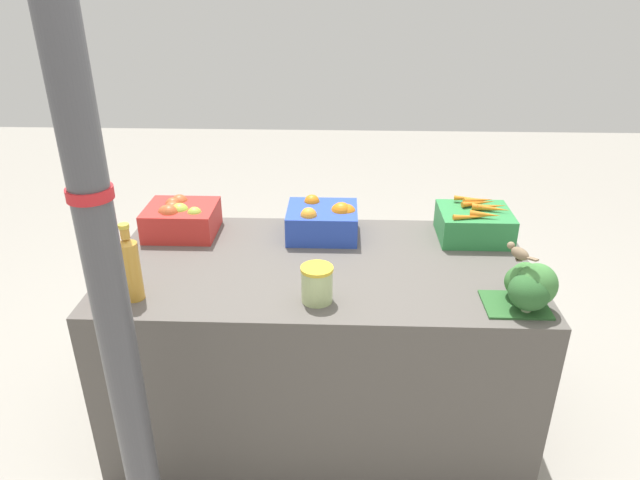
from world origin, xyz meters
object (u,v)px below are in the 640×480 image
object	(u,v)px
juice_bottle_amber	(130,267)
support_pole	(90,195)
juice_bottle_ruby	(102,266)
pickle_jar	(316,284)
carrot_crate	(474,223)
orange_crate	(325,220)
apple_crate	(181,218)
broccoli_pile	(529,286)
sparrow_bird	(519,253)

from	to	relation	value
juice_bottle_amber	support_pole	bearing A→B (deg)	-75.42
juice_bottle_ruby	pickle_jar	xyz separation A→B (m)	(0.74, 0.01, -0.06)
carrot_crate	pickle_jar	xyz separation A→B (m)	(-0.66, -0.54, -0.00)
orange_crate	pickle_jar	bearing A→B (deg)	-91.66
support_pole	apple_crate	world-z (taller)	support_pole
carrot_crate	juice_bottle_amber	size ratio (longest dim) A/B	1.04
support_pole	juice_bottle_ruby	world-z (taller)	support_pole
orange_crate	juice_bottle_ruby	bearing A→B (deg)	-144.11
carrot_crate	juice_bottle_amber	world-z (taller)	juice_bottle_amber
pickle_jar	juice_bottle_amber	bearing A→B (deg)	-179.28
orange_crate	juice_bottle_amber	world-z (taller)	juice_bottle_amber
juice_bottle_ruby	juice_bottle_amber	distance (m)	0.10
apple_crate	broccoli_pile	size ratio (longest dim) A/B	1.30
orange_crate	pickle_jar	xyz separation A→B (m)	(-0.02, -0.54, -0.01)
sparrow_bird	support_pole	bearing A→B (deg)	79.59
support_pole	broccoli_pile	world-z (taller)	support_pole
orange_crate	carrot_crate	xyz separation A→B (m)	(0.64, 0.00, -0.00)
orange_crate	apple_crate	bearing A→B (deg)	-179.94
carrot_crate	juice_bottle_ruby	world-z (taller)	juice_bottle_ruby
broccoli_pile	juice_bottle_amber	size ratio (longest dim) A/B	0.80
carrot_crate	juice_bottle_amber	distance (m)	1.41
pickle_jar	sparrow_bird	xyz separation A→B (m)	(0.68, 0.01, 0.13)
juice_bottle_amber	juice_bottle_ruby	bearing A→B (deg)	180.00
juice_bottle_ruby	juice_bottle_amber	bearing A→B (deg)	0.00
support_pole	apple_crate	size ratio (longest dim) A/B	8.95
support_pole	sparrow_bird	bearing A→B (deg)	20.26
broccoli_pile	juice_bottle_ruby	world-z (taller)	juice_bottle_ruby
support_pole	sparrow_bird	xyz separation A→B (m)	(1.21, 0.45, -0.36)
support_pole	pickle_jar	size ratio (longest dim) A/B	20.17
apple_crate	sparrow_bird	size ratio (longest dim) A/B	2.45
support_pole	carrot_crate	distance (m)	1.62
carrot_crate	sparrow_bird	bearing A→B (deg)	-87.52
juice_bottle_ruby	pickle_jar	size ratio (longest dim) A/B	2.24
apple_crate	juice_bottle_amber	world-z (taller)	juice_bottle_amber
carrot_crate	juice_bottle_ruby	bearing A→B (deg)	-158.57
juice_bottle_ruby	carrot_crate	bearing A→B (deg)	21.43
orange_crate	broccoli_pile	distance (m)	0.90
juice_bottle_ruby	sparrow_bird	bearing A→B (deg)	0.63
orange_crate	broccoli_pile	bearing A→B (deg)	-37.91
broccoli_pile	sparrow_bird	world-z (taller)	sparrow_bird
apple_crate	sparrow_bird	distance (m)	1.41
support_pole	juice_bottle_ruby	size ratio (longest dim) A/B	9.01
juice_bottle_amber	pickle_jar	bearing A→B (deg)	0.72
apple_crate	orange_crate	size ratio (longest dim) A/B	1.00
orange_crate	juice_bottle_amber	size ratio (longest dim) A/B	1.04
carrot_crate	juice_bottle_ruby	size ratio (longest dim) A/B	1.01
broccoli_pile	juice_bottle_amber	world-z (taller)	juice_bottle_amber
apple_crate	juice_bottle_amber	size ratio (longest dim) A/B	1.04
apple_crate	broccoli_pile	bearing A→B (deg)	-22.42
juice_bottle_ruby	sparrow_bird	world-z (taller)	juice_bottle_ruby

